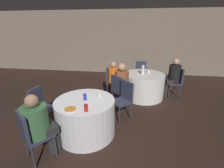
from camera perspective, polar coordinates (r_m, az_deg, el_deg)
ground_plane at (r=3.21m, az=-8.29°, el=-18.73°), size 16.00×16.00×0.00m
wall_back at (r=7.11m, az=1.82°, el=15.39°), size 16.00×0.06×2.80m
table_near at (r=3.08m, az=-9.92°, el=-12.23°), size 1.15×1.15×0.74m
table_far at (r=4.70m, az=11.82°, el=-0.56°), size 1.22×1.22×0.74m
chair_near_northeast at (r=3.48m, az=4.55°, el=-4.86°), size 0.57×0.57×0.89m
chair_near_southwest at (r=2.68m, az=-28.44°, el=-15.95°), size 0.56×0.56×0.89m
chair_near_west at (r=3.46m, az=-25.58°, el=-7.09°), size 0.43×0.43×0.89m
chair_far_east at (r=5.02m, az=23.31°, el=1.49°), size 0.48×0.47×0.89m
chair_far_southwest at (r=3.93m, az=2.63°, el=-1.75°), size 0.56×0.56×0.89m
chair_far_west at (r=4.64m, az=-0.68°, el=1.75°), size 0.42×0.42×0.89m
chair_far_north at (r=5.62m, az=10.89°, el=4.72°), size 0.42×0.42×0.89m
person_orange_shirt at (r=4.62m, az=1.40°, el=1.89°), size 0.50×0.33×1.09m
person_floral_shirt at (r=4.00m, az=4.26°, el=-0.13°), size 0.49×0.50×1.20m
person_black_shirt at (r=4.93m, az=21.79°, el=2.24°), size 0.51×0.38×1.19m
person_green_jacket at (r=2.68m, az=-25.43°, el=-14.00°), size 0.50×0.51×1.13m
pizza_plate_near at (r=2.63m, az=-15.59°, el=-9.19°), size 0.24×0.24×0.02m
soda_can_blue at (r=2.88m, az=-10.26°, el=-4.92°), size 0.07×0.07×0.12m
soda_can_red at (r=2.50m, az=-9.88°, el=-8.98°), size 0.07×0.07×0.12m
cup_near at (r=2.98m, az=-4.70°, el=-4.02°), size 0.08×0.08×0.09m
bottle_far at (r=4.54m, az=11.68°, el=5.34°), size 0.09×0.09×0.27m
cup_far at (r=4.72m, az=13.73°, el=4.68°), size 0.09×0.09×0.09m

